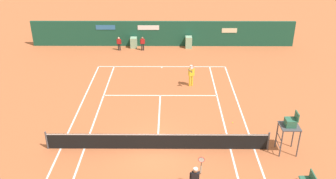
# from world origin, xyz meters

# --- Properties ---
(ground_plane) EXTENTS (80.00, 80.00, 0.01)m
(ground_plane) POSITION_xyz_m (-0.00, 0.58, 0.00)
(ground_plane) COLOR #BC6038
(tennis_net) EXTENTS (12.10, 0.10, 1.07)m
(tennis_net) POSITION_xyz_m (0.00, 0.00, 0.51)
(tennis_net) COLOR #4C4C51
(tennis_net) RESTS_ON ground_plane
(sponsor_back_wall) EXTENTS (25.00, 1.02, 2.42)m
(sponsor_back_wall) POSITION_xyz_m (-0.00, 16.97, 1.17)
(sponsor_back_wall) COLOR #194C38
(sponsor_back_wall) RESTS_ON ground_plane
(umpire_chair) EXTENTS (1.00, 1.00, 2.42)m
(umpire_chair) POSITION_xyz_m (6.95, -0.20, 1.63)
(umpire_chair) COLOR #47474C
(umpire_chair) RESTS_ON ground_plane
(player_on_baseline) EXTENTS (0.50, 0.84, 1.86)m
(player_on_baseline) POSITION_xyz_m (2.24, 7.99, 0.99)
(player_on_baseline) COLOR yellow
(player_on_baseline) RESTS_ON ground_plane
(player_near_side) EXTENTS (0.70, 0.65, 1.80)m
(player_near_side) POSITION_xyz_m (1.82, -3.61, 0.94)
(player_near_side) COLOR black
(player_near_side) RESTS_ON ground_plane
(ball_kid_left_post) EXTENTS (0.43, 0.19, 1.28)m
(ball_kid_left_post) POSITION_xyz_m (-4.05, 15.66, 0.74)
(ball_kid_left_post) COLOR black
(ball_kid_left_post) RESTS_ON ground_plane
(ball_kid_right_post) EXTENTS (0.43, 0.19, 1.31)m
(ball_kid_right_post) POSITION_xyz_m (-1.86, 15.66, 0.75)
(ball_kid_right_post) COLOR black
(ball_kid_right_post) RESTS_ON ground_plane
(tennis_ball_near_service_line) EXTENTS (0.07, 0.07, 0.07)m
(tennis_ball_near_service_line) POSITION_xyz_m (4.53, 2.71, 0.03)
(tennis_ball_near_service_line) COLOR #CCE033
(tennis_ball_near_service_line) RESTS_ON ground_plane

